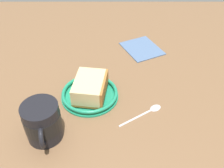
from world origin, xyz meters
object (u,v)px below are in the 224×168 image
teaspoon (149,110)px  folded_napkin (142,48)px  tea_mug (42,122)px  small_plate (90,94)px  cake_slice (90,87)px

teaspoon → folded_napkin: bearing=88.4°
tea_mug → teaspoon: 25.21cm
small_plate → tea_mug: size_ratio=1.43×
small_plate → tea_mug: (-8.92, -12.60, 3.82)cm
tea_mug → teaspoon: size_ratio=0.93×
tea_mug → folded_napkin: bearing=55.4°
tea_mug → small_plate: bearing=54.7°
teaspoon → small_plate: bearing=160.5°
small_plate → cake_slice: 2.39cm
cake_slice → teaspoon: (14.53, -5.21, -2.90)cm
small_plate → cake_slice: (0.26, -0.04, 2.37)cm
folded_napkin → tea_mug: bearing=-124.6°
small_plate → teaspoon: bearing=-19.5°
tea_mug → folded_napkin: size_ratio=0.82×
small_plate → cake_slice: cake_slice is taller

